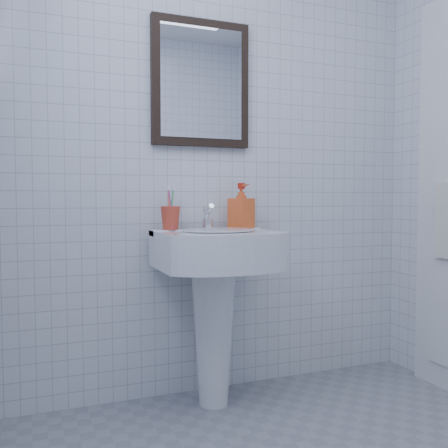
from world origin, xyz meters
name	(u,v)px	position (x,y,z in m)	size (l,w,h in m)	color
wall_back	(220,146)	(0.00, 1.20, 1.25)	(2.20, 0.02, 2.50)	silver
washbasin	(215,288)	(-0.11, 0.99, 0.56)	(0.55, 0.40, 0.84)	white
faucet	(208,219)	(-0.11, 1.09, 0.88)	(0.05, 0.11, 0.12)	white
toothbrush_cup	(171,218)	(-0.29, 1.09, 0.89)	(0.09, 0.09, 0.11)	#C33C26
soap_dispenser	(241,206)	(0.07, 1.09, 0.94)	(0.10, 0.10, 0.22)	#E24916
wall_mirror	(201,83)	(-0.11, 1.18, 1.55)	(0.50, 0.04, 0.62)	black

